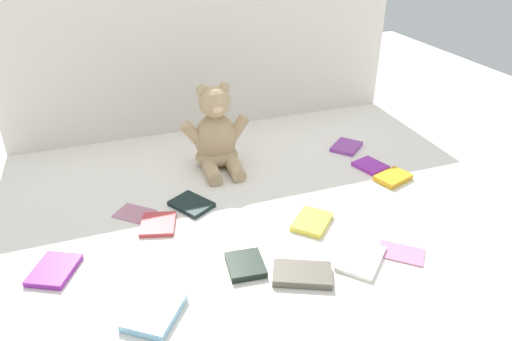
% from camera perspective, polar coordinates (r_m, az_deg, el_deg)
% --- Properties ---
extents(ground_plane, '(3.20, 3.20, 0.00)m').
position_cam_1_polar(ground_plane, '(1.49, -0.62, -1.47)').
color(ground_plane, silver).
extents(backdrop_drape, '(1.47, 0.03, 0.60)m').
position_cam_1_polar(backdrop_drape, '(1.79, -5.89, 14.27)').
color(backdrop_drape, silver).
rests_on(backdrop_drape, ground_plane).
extents(teddy_bear, '(0.23, 0.20, 0.28)m').
position_cam_1_polar(teddy_bear, '(1.55, -4.78, 4.08)').
color(teddy_bear, tan).
rests_on(teddy_bear, ground_plane).
extents(book_case_0, '(0.13, 0.14, 0.01)m').
position_cam_1_polar(book_case_0, '(1.38, -7.75, -4.03)').
color(book_case_0, black).
rests_on(book_case_0, ground_plane).
extents(book_case_1, '(0.12, 0.12, 0.01)m').
position_cam_1_polar(book_case_1, '(1.38, -14.39, -4.96)').
color(book_case_1, '#B3748B').
rests_on(book_case_1, ground_plane).
extents(book_case_2, '(0.16, 0.13, 0.02)m').
position_cam_1_polar(book_case_2, '(1.14, 5.58, -12.26)').
color(book_case_2, '#5C5549').
rests_on(book_case_2, ground_plane).
extents(book_case_3, '(0.15, 0.16, 0.02)m').
position_cam_1_polar(book_case_3, '(1.07, -12.12, -16.25)').
color(book_case_3, '#82BEDF').
rests_on(book_case_3, ground_plane).
extents(book_case_4, '(0.14, 0.14, 0.02)m').
position_cam_1_polar(book_case_4, '(1.31, 6.73, -6.10)').
color(book_case_4, yellow).
rests_on(book_case_4, ground_plane).
extents(book_case_5, '(0.16, 0.16, 0.01)m').
position_cam_1_polar(book_case_5, '(1.21, 12.49, -10.30)').
color(book_case_5, white).
rests_on(book_case_5, ground_plane).
extents(book_case_6, '(0.14, 0.14, 0.01)m').
position_cam_1_polar(book_case_6, '(1.73, 10.79, 2.82)').
color(book_case_6, purple).
rests_on(book_case_6, ground_plane).
extents(book_case_7, '(0.11, 0.12, 0.01)m').
position_cam_1_polar(book_case_7, '(1.32, -11.66, -6.32)').
color(book_case_7, '#C23C3F').
rests_on(book_case_7, ground_plane).
extents(book_case_8, '(0.10, 0.11, 0.02)m').
position_cam_1_polar(book_case_8, '(1.16, -1.27, -11.25)').
color(book_case_8, black).
rests_on(book_case_8, ground_plane).
extents(book_case_9, '(0.13, 0.14, 0.01)m').
position_cam_1_polar(book_case_9, '(1.24, -23.04, -10.92)').
color(book_case_9, '#832394').
rests_on(book_case_9, ground_plane).
extents(book_case_10, '(0.13, 0.10, 0.02)m').
position_cam_1_polar(book_case_10, '(1.56, 16.11, -0.82)').
color(book_case_10, gold).
rests_on(book_case_10, ground_plane).
extents(book_case_11, '(0.11, 0.12, 0.01)m').
position_cam_1_polar(book_case_11, '(1.62, 13.55, 0.54)').
color(book_case_11, purple).
rests_on(book_case_11, ground_plane).
extents(book_case_12, '(0.13, 0.13, 0.01)m').
position_cam_1_polar(book_case_12, '(1.25, 17.00, -9.37)').
color(book_case_12, '#BE7193').
rests_on(book_case_12, ground_plane).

